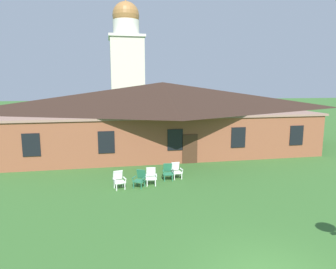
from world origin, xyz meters
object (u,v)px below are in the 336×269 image
at_px(lawn_chair_left_end, 151,176).
at_px(lawn_chair_right_end, 176,170).
at_px(lawn_chair_middle, 168,171).
at_px(lawn_chair_near_door, 140,178).
at_px(lawn_chair_by_porch, 119,179).

relative_size(lawn_chair_left_end, lawn_chair_right_end, 1.00).
distance_m(lawn_chair_middle, lawn_chair_right_end, 0.57).
bearing_deg(lawn_chair_near_door, lawn_chair_left_end, 25.82).
bearing_deg(lawn_chair_right_end, lawn_chair_middle, -161.46).
distance_m(lawn_chair_near_door, lawn_chair_right_end, 2.58).
distance_m(lawn_chair_by_porch, lawn_chair_near_door, 1.16).
xyz_separation_m(lawn_chair_near_door, lawn_chair_middle, (1.76, 0.99, 0.00)).
height_order(lawn_chair_near_door, lawn_chair_right_end, same).
height_order(lawn_chair_by_porch, lawn_chair_right_end, same).
distance_m(lawn_chair_by_porch, lawn_chair_left_end, 1.84).
xyz_separation_m(lawn_chair_middle, lawn_chair_right_end, (0.54, 0.18, 0.00)).
height_order(lawn_chair_near_door, lawn_chair_middle, same).
height_order(lawn_chair_by_porch, lawn_chair_middle, same).
bearing_deg(lawn_chair_right_end, lawn_chair_left_end, -152.59).
relative_size(lawn_chair_by_porch, lawn_chair_middle, 1.00).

